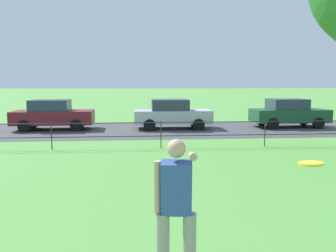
{
  "coord_description": "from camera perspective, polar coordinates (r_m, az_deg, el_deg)",
  "views": [
    {
      "loc": [
        1.21,
        1.51,
        2.4
      ],
      "look_at": [
        1.88,
        9.61,
        1.36
      ],
      "focal_mm": 36.27,
      "sensor_mm": 36.0,
      "label": 1
    }
  ],
  "objects": [
    {
      "name": "street_strip",
      "position": [
        17.45,
        -8.68,
        -0.71
      ],
      "size": [
        80.0,
        6.15,
        0.01
      ],
      "primitive_type": "cube",
      "color": "#424247",
      "rests_on": "ground"
    },
    {
      "name": "park_fence",
      "position": [
        12.53,
        -10.24,
        -0.78
      ],
      "size": [
        35.57,
        0.04,
        1.0
      ],
      "color": "#232328",
      "rests_on": "ground"
    },
    {
      "name": "person_thrower",
      "position": [
        4.14,
        1.39,
        -13.26
      ],
      "size": [
        0.58,
        0.76,
        1.75
      ],
      "color": "gray",
      "rests_on": "ground"
    },
    {
      "name": "frisbee",
      "position": [
        4.08,
        22.86,
        -5.82
      ],
      "size": [
        0.38,
        0.38,
        0.05
      ],
      "color": "yellow"
    },
    {
      "name": "car_maroon_far_left",
      "position": [
        18.4,
        -18.79,
        1.83
      ],
      "size": [
        4.05,
        1.91,
        1.54
      ],
      "color": "maroon",
      "rests_on": "ground"
    },
    {
      "name": "car_silver_left",
      "position": [
        17.81,
        0.67,
        2.05
      ],
      "size": [
        4.0,
        1.82,
        1.54
      ],
      "color": "#B7BABF",
      "rests_on": "ground"
    },
    {
      "name": "car_dark_green_right",
      "position": [
        19.54,
        19.61,
        2.09
      ],
      "size": [
        4.02,
        1.86,
        1.54
      ],
      "color": "#194C2D",
      "rests_on": "ground"
    }
  ]
}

